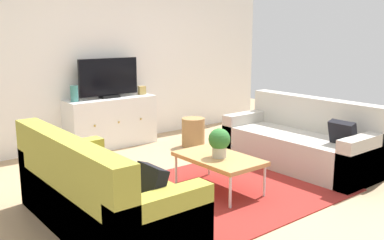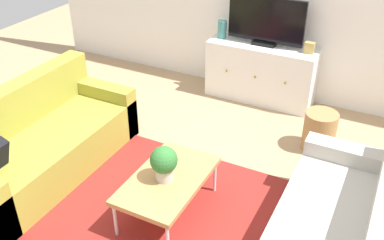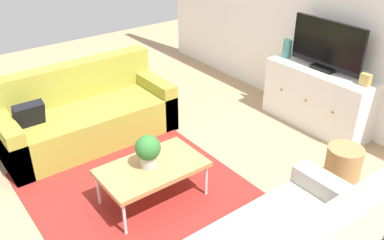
# 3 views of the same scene
# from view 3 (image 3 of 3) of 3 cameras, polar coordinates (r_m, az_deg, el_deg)

# --- Properties ---
(ground_plane) EXTENTS (10.00, 10.00, 0.00)m
(ground_plane) POSITION_cam_3_polar(r_m,az_deg,el_deg) (4.03, -4.15, -10.32)
(ground_plane) COLOR tan
(wall_back) EXTENTS (6.40, 0.12, 2.70)m
(wall_back) POSITION_cam_3_polar(r_m,az_deg,el_deg) (5.11, 20.53, 13.66)
(wall_back) COLOR white
(wall_back) RESTS_ON ground_plane
(area_rug) EXTENTS (2.50, 1.90, 0.01)m
(area_rug) POSITION_cam_3_polar(r_m,az_deg,el_deg) (3.96, -5.99, -11.05)
(area_rug) COLOR maroon
(area_rug) RESTS_ON ground_plane
(couch_left_side) EXTENTS (0.84, 1.93, 0.85)m
(couch_left_side) POSITION_cam_3_polar(r_m,az_deg,el_deg) (4.92, -14.61, 0.58)
(couch_left_side) COLOR olive
(couch_left_side) RESTS_ON ground_plane
(coffee_table) EXTENTS (0.57, 0.95, 0.38)m
(coffee_table) POSITION_cam_3_polar(r_m,az_deg,el_deg) (3.77, -5.52, -6.72)
(coffee_table) COLOR #B7844C
(coffee_table) RESTS_ON ground_plane
(potted_plant) EXTENTS (0.23, 0.23, 0.31)m
(potted_plant) POSITION_cam_3_polar(r_m,az_deg,el_deg) (3.66, -6.09, -4.15)
(potted_plant) COLOR #B7B2A8
(potted_plant) RESTS_ON coffee_table
(tv_console) EXTENTS (1.34, 0.47, 0.73)m
(tv_console) POSITION_cam_3_polar(r_m,az_deg,el_deg) (5.22, 16.91, 2.90)
(tv_console) COLOR white
(tv_console) RESTS_ON ground_plane
(flat_screen_tv) EXTENTS (0.93, 0.16, 0.58)m
(flat_screen_tv) POSITION_cam_3_polar(r_m,az_deg,el_deg) (5.00, 18.12, 9.67)
(flat_screen_tv) COLOR black
(flat_screen_tv) RESTS_ON tv_console
(glass_vase) EXTENTS (0.11, 0.11, 0.23)m
(glass_vase) POSITION_cam_3_polar(r_m,az_deg,el_deg) (5.34, 12.98, 9.60)
(glass_vase) COLOR teal
(glass_vase) RESTS_ON tv_console
(mantel_clock) EXTENTS (0.11, 0.07, 0.13)m
(mantel_clock) POSITION_cam_3_polar(r_m,az_deg,el_deg) (4.79, 22.80, 5.13)
(mantel_clock) COLOR tan
(mantel_clock) RESTS_ON tv_console
(wicker_basket) EXTENTS (0.34, 0.34, 0.43)m
(wicker_basket) POSITION_cam_3_polar(r_m,az_deg,el_deg) (4.27, 20.04, -6.12)
(wicker_basket) COLOR #9E7547
(wicker_basket) RESTS_ON ground_plane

